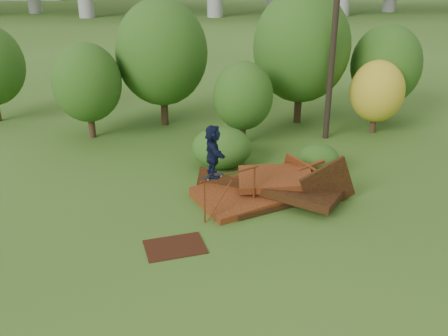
{
  "coord_description": "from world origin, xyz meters",
  "views": [
    {
      "loc": [
        -1.35,
        -13.53,
        8.3
      ],
      "look_at": [
        -0.8,
        2.0,
        1.6
      ],
      "focal_mm": 40.0,
      "sensor_mm": 36.0,
      "label": 1
    }
  ],
  "objects_px": {
    "flat_plate": "(175,247)",
    "utility_pole": "(335,22)",
    "skater": "(213,151)",
    "scrap_pile": "(270,190)"
  },
  "relations": [
    {
      "from": "scrap_pile",
      "to": "utility_pole",
      "type": "xyz_separation_m",
      "value": [
        3.5,
        6.44,
        5.15
      ]
    },
    {
      "from": "skater",
      "to": "flat_plate",
      "type": "height_order",
      "value": "skater"
    },
    {
      "from": "skater",
      "to": "scrap_pile",
      "type": "bearing_deg",
      "value": -63.39
    },
    {
      "from": "scrap_pile",
      "to": "flat_plate",
      "type": "height_order",
      "value": "scrap_pile"
    },
    {
      "from": "scrap_pile",
      "to": "skater",
      "type": "relative_size",
      "value": 3.53
    },
    {
      "from": "utility_pole",
      "to": "scrap_pile",
      "type": "bearing_deg",
      "value": -118.5
    },
    {
      "from": "utility_pole",
      "to": "skater",
      "type": "bearing_deg",
      "value": -125.11
    },
    {
      "from": "utility_pole",
      "to": "flat_plate",
      "type": "bearing_deg",
      "value": -125.23
    },
    {
      "from": "skater",
      "to": "utility_pole",
      "type": "bearing_deg",
      "value": -44.44
    },
    {
      "from": "flat_plate",
      "to": "utility_pole",
      "type": "height_order",
      "value": "utility_pole"
    }
  ]
}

